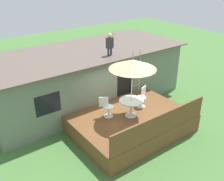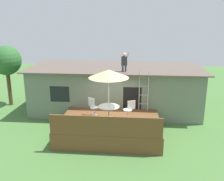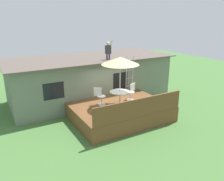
% 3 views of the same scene
% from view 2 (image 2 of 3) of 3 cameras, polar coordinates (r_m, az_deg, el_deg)
% --- Properties ---
extents(ground_plane, '(40.00, 40.00, 0.00)m').
position_cam_2_polar(ground_plane, '(12.82, -0.48, -9.90)').
color(ground_plane, '#477538').
extents(house, '(10.50, 4.50, 2.79)m').
position_cam_2_polar(house, '(15.69, 0.80, 0.44)').
color(house, slate).
rests_on(house, ground).
extents(deck, '(4.90, 3.83, 0.80)m').
position_cam_2_polar(deck, '(12.65, -0.48, -8.27)').
color(deck, brown).
rests_on(deck, ground).
extents(deck_railing, '(4.80, 0.08, 0.90)m').
position_cam_2_polar(deck_railing, '(10.61, -1.50, -8.18)').
color(deck_railing, brown).
rests_on(deck_railing, deck).
extents(patio_table, '(1.04, 1.04, 0.74)m').
position_cam_2_polar(patio_table, '(12.13, -0.74, -4.32)').
color(patio_table, silver).
rests_on(patio_table, deck).
extents(patio_umbrella, '(1.90, 1.90, 2.54)m').
position_cam_2_polar(patio_umbrella, '(11.64, -0.77, 3.84)').
color(patio_umbrella, silver).
rests_on(patio_umbrella, deck).
extents(step_ladder, '(0.52, 0.04, 2.20)m').
position_cam_2_polar(step_ladder, '(13.53, 7.26, -0.01)').
color(step_ladder, silver).
rests_on(step_ladder, deck).
extents(person_figure, '(0.47, 0.20, 1.11)m').
position_cam_2_polar(person_figure, '(13.89, 2.86, 6.82)').
color(person_figure, '#33384C').
rests_on(person_figure, house).
extents(patio_chair_left, '(0.56, 0.46, 0.92)m').
position_cam_2_polar(patio_chair_left, '(12.83, -4.27, -3.84)').
color(patio_chair_left, silver).
rests_on(patio_chair_left, deck).
extents(patio_chair_right, '(0.60, 0.44, 0.92)m').
position_cam_2_polar(patio_chair_right, '(12.47, 3.88, -4.41)').
color(patio_chair_right, silver).
rests_on(patio_chair_right, deck).
extents(backyard_tree, '(1.92, 1.92, 3.99)m').
position_cam_2_polar(backyard_tree, '(17.69, -22.98, 6.21)').
color(backyard_tree, brown).
rests_on(backyard_tree, ground).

